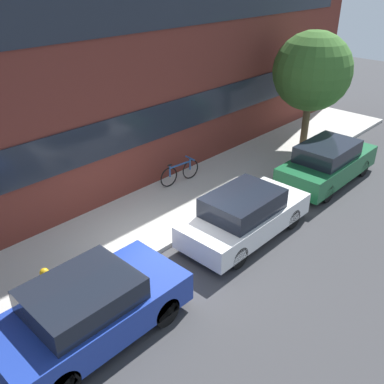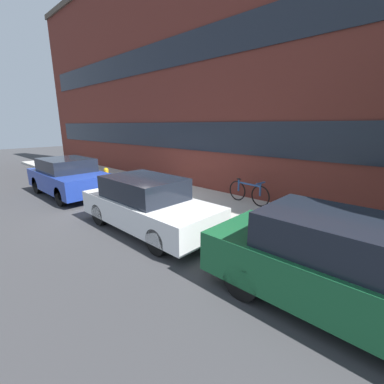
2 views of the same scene
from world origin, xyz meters
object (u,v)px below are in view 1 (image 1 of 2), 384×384
street_tree (312,72)px  bicycle (180,172)px  parked_car_blue (90,309)px  parked_car_green (327,163)px  parked_car_white (245,215)px  fire_hydrant (46,282)px

street_tree → bicycle: bearing=165.7°
parked_car_blue → bicycle: bearing=30.0°
parked_car_green → street_tree: bearing=47.0°
parked_car_blue → bicycle: size_ratio=2.43×
parked_car_white → parked_car_green: (4.54, -0.00, 0.04)m
parked_car_white → fire_hydrant: parked_car_white is taller
parked_car_blue → street_tree: 11.72m
parked_car_blue → parked_car_white: (4.92, 0.00, -0.04)m
parked_car_green → bicycle: size_ratio=2.60×
parked_car_white → parked_car_green: 4.54m
parked_car_green → parked_car_blue: bearing=180.0°
bicycle → parked_car_green: bearing=-37.1°
parked_car_green → parked_car_white: bearing=180.0°
parked_car_green → street_tree: (1.84, 1.97, 2.41)m
fire_hydrant → bicycle: 6.17m
parked_car_white → street_tree: 7.12m
fire_hydrant → parked_car_blue: bearing=-87.8°
fire_hydrant → bicycle: (5.90, 1.79, 0.02)m
bicycle → street_tree: bearing=-8.5°
street_tree → parked_car_green: bearing=-133.0°
parked_car_white → fire_hydrant: bearing=162.4°
parked_car_blue → parked_car_white: 4.92m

